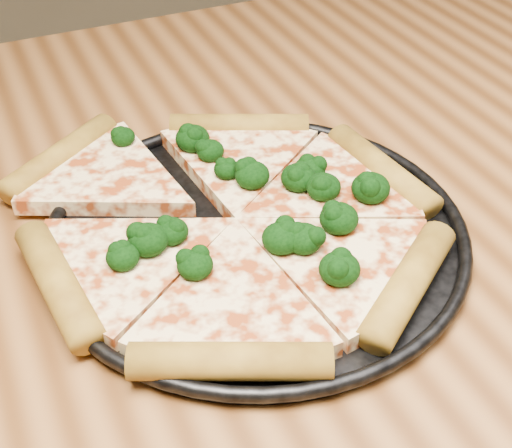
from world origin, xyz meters
name	(u,v)px	position (x,y,z in m)	size (l,w,h in m)	color
dining_table	(214,327)	(0.00, 0.00, 0.66)	(1.20, 0.90, 0.75)	brown
pizza_pan	(256,232)	(0.04, -0.01, 0.76)	(0.33, 0.33, 0.02)	black
pizza	(229,218)	(0.02, 0.01, 0.77)	(0.33, 0.36, 0.03)	#FFDA9C
broccoli_florets	(260,202)	(0.04, 0.00, 0.78)	(0.23, 0.26, 0.02)	black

